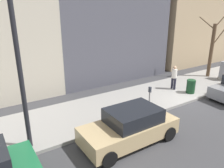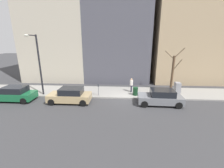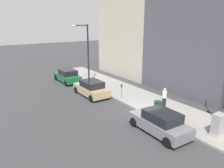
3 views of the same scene
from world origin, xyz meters
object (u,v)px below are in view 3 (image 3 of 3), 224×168
Objects in this scene: parked_car_grey at (160,122)px; utility_box at (218,125)px; pedestrian_near_meter at (164,97)px; streetlamp at (86,49)px; parked_car_green at (68,76)px; parking_meter at (122,90)px; trash_bin at (158,107)px; parked_car_tan at (91,88)px.

utility_box is at bearing -42.69° from parked_car_grey.
utility_box is 5.13m from pedestrian_near_meter.
streetlamp is at bearing 102.87° from pedestrian_near_meter.
parking_meter is at bearing -79.86° from parked_car_green.
parked_car_grey and parked_car_green have the same top height.
streetlamp is (1.47, 12.69, 3.28)m from parked_car_grey.
trash_bin is (0.62, -10.45, -3.42)m from streetlamp.
utility_box reaches higher than trash_bin.
trash_bin is 1.30m from pedestrian_near_meter.
parking_meter is 7.05m from streetlamp.
parked_car_grey reaches higher than parking_meter.
parked_car_green is 2.54× the size of pedestrian_near_meter.
streetlamp reaches higher than utility_box.
streetlamp is at bearing -57.74° from parked_car_green.
parked_car_green is at bearing 89.02° from parked_car_tan.
pedestrian_near_meter is (0.74, 5.07, 0.24)m from utility_box.
parked_car_tan is 1.00× the size of parked_car_green.
streetlamp is 3.92× the size of pedestrian_near_meter.
pedestrian_near_meter reaches higher than parked_car_tan.
streetlamp reaches higher than trash_bin.
utility_box is at bearing -95.32° from pedestrian_near_meter.
parked_car_grey is 1.01× the size of parked_car_tan.
parked_car_green is at bearing 97.96° from utility_box.
utility_box reaches higher than parked_car_tan.
utility_box is 1.59× the size of trash_bin.
trash_bin is (2.09, 2.24, -0.14)m from parked_car_grey.
trash_bin is at bearing -83.72° from parking_meter.
parked_car_grey is 2.56× the size of pedestrian_near_meter.
streetlamp is (-1.02, 15.13, 3.17)m from utility_box.
parking_meter is at bearing 77.24° from parked_car_grey.
parked_car_green is 3.12× the size of parking_meter.
streetlamp reaches higher than pedestrian_near_meter.
trash_bin is at bearing 94.89° from utility_box.
parked_car_grey is 13.19m from streetlamp.
parked_car_green is 8.71m from parking_meter.
parked_car_grey is at bearing -137.82° from pedestrian_near_meter.
parked_car_green is 12.82m from trash_bin.
utility_box reaches higher than parked_car_green.
trash_bin is at bearing -157.84° from pedestrian_near_meter.
trash_bin is at bearing -86.62° from streetlamp.
parked_car_tan is 2.53× the size of pedestrian_near_meter.
trash_bin is 0.54× the size of pedestrian_near_meter.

